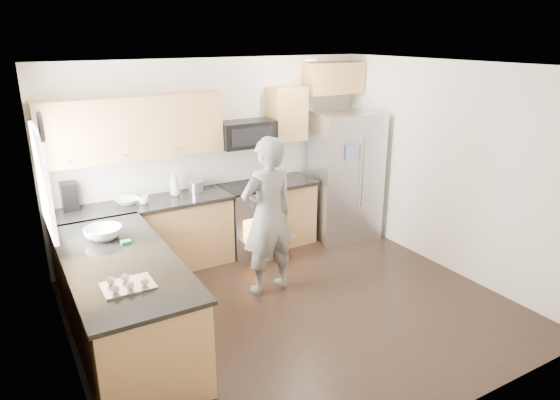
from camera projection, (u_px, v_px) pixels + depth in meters
ground at (293, 308)px, 5.52m from camera, size 4.50×4.50×0.00m
room_shell at (291, 161)px, 4.99m from camera, size 4.54×4.04×2.62m
back_cabinet_run at (184, 192)px, 6.37m from camera, size 4.45×0.64×2.50m
peninsula at (124, 302)px, 4.75m from camera, size 0.96×2.36×1.04m
stove_range at (251, 203)px, 6.86m from camera, size 0.76×0.97×1.79m
refrigerator at (345, 176)px, 7.26m from camera, size 1.01×0.85×1.84m
person at (268, 216)px, 5.65m from camera, size 0.70×0.49×1.84m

